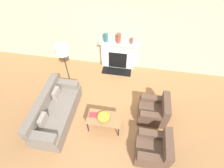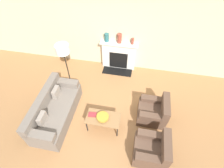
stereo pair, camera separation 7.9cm
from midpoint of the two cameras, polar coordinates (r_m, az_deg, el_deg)
name	(u,v)px [view 2 (the right image)]	position (r m, az deg, el deg)	size (l,w,h in m)	color
ground_plane	(102,129)	(5.03, -2.77, -14.47)	(18.00, 18.00, 0.00)	#A87547
wall_back	(120,30)	(5.89, 2.90, 17.15)	(18.00, 0.06, 2.90)	beige
fireplace	(119,56)	(6.30, 2.60, 9.19)	(1.30, 0.59, 1.07)	silver
couch	(55,111)	(5.20, -17.82, -8.26)	(0.84, 1.97, 0.83)	slate
armchair_near	(152,150)	(4.59, 13.56, -20.17)	(0.79, 0.77, 0.76)	brown
armchair_far	(154,111)	(5.13, 13.91, -8.70)	(0.79, 0.77, 0.76)	brown
coffee_table	(103,119)	(4.71, -2.37, -11.24)	(0.90, 0.49, 0.46)	olive
bowl	(103,117)	(4.63, -2.58, -10.69)	(0.32, 0.32, 0.09)	#BC8E2D
book	(92,115)	(4.73, -5.96, -9.89)	(0.23, 0.17, 0.02)	#9E2D33
floor_lamp	(63,53)	(5.21, -15.14, 9.62)	(0.40, 0.40, 1.64)	black
mantel_vase_left	(107,38)	(5.97, -1.38, 14.93)	(0.15, 0.15, 0.28)	#28666B
mantel_vase_center_left	(119,38)	(5.89, 2.84, 14.66)	(0.15, 0.15, 0.32)	brown
mantel_vase_center_right	(133,41)	(5.89, 7.12, 13.70)	(0.09, 0.09, 0.21)	brown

